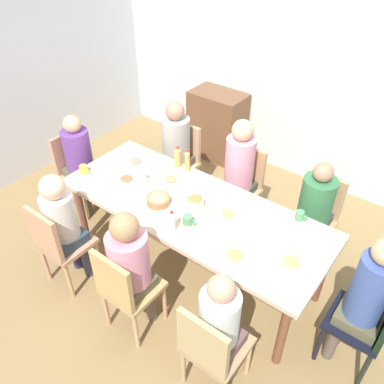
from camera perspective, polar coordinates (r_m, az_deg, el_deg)
The scene contains 36 objects.
ground_plane at distance 3.92m, azimuth 0.00°, elevation -10.72°, with size 6.30×6.30×0.00m, color olive.
wall_back at distance 4.78m, azimuth 16.46°, elevation 16.26°, with size 5.49×0.12×2.60m, color silver.
wall_left at distance 5.01m, azimuth -26.14°, elevation 15.00°, with size 0.12×4.40×2.60m, color silver.
dining_table at distance 3.43m, azimuth 0.00°, elevation -2.94°, with size 2.43×0.94×0.77m.
chair_0 at distance 3.87m, azimuth 17.45°, elevation -3.18°, with size 0.40×0.40×0.90m.
person_0 at distance 3.70m, azimuth 17.37°, elevation -1.97°, with size 0.30×0.30×1.13m.
chair_1 at distance 3.62m, azimuth -18.83°, elevation -6.95°, with size 0.40×0.40×0.90m.
person_1 at distance 3.53m, azimuth -18.27°, elevation -3.96°, with size 0.30×0.30×1.17m.
chair_2 at distance 3.14m, azimuth -9.73°, elevation -13.61°, with size 0.40×0.40×0.90m.
person_2 at distance 3.02m, azimuth -8.93°, elevation -10.07°, with size 0.31×0.31×1.20m.
chair_3 at distance 2.82m, azimuth 2.77°, elevation -21.64°, with size 0.40×0.40×0.90m.
person_3 at distance 2.73m, azimuth 4.07°, elevation -18.55°, with size 0.30×0.30×1.14m.
chair_4 at distance 3.19m, azimuth 24.50°, elevation -16.77°, with size 0.40×0.40×0.90m.
person_4 at distance 3.02m, azimuth 23.96°, elevation -13.56°, with size 0.30×0.30×1.26m.
chair_5 at distance 4.50m, azimuth -16.37°, elevation 3.41°, with size 0.40×0.40×0.90m.
person_5 at distance 4.34m, azimuth -16.02°, elevation 4.95°, with size 0.30×0.30×1.16m.
chair_6 at distance 4.11m, azimuth 7.22°, elevation 1.22°, with size 0.40×0.40×0.90m.
person_6 at distance 3.90m, azimuth 6.80°, elevation 3.49°, with size 0.30×0.30×1.27m.
chair_7 at distance 4.48m, azimuth -1.63°, elevation 4.98°, with size 0.40×0.40×0.90m.
person_7 at distance 4.31m, azimuth -2.43°, elevation 6.94°, with size 0.31×0.31×1.22m.
plate_0 at distance 3.71m, azimuth -9.50°, elevation 1.79°, with size 0.21×0.21×0.04m.
plate_1 at distance 3.66m, azimuth -3.16°, elevation 1.75°, with size 0.21×0.21×0.04m.
plate_2 at distance 2.95m, azimuth 6.22°, elevation -9.24°, with size 0.22×0.22×0.04m.
plate_3 at distance 3.95m, azimuth -8.26°, elevation 4.34°, with size 0.21×0.21×0.04m.
plate_4 at distance 3.28m, azimuth 5.22°, elevation -3.33°, with size 0.20×0.20×0.04m.
plate_5 at distance 2.98m, azimuth 14.14°, elevation -9.97°, with size 0.24×0.24×0.04m.
bowl_0 at distance 3.40m, azimuth -4.91°, elevation -1.08°, with size 0.20×0.20×0.08m.
bowl_1 at distance 3.37m, azimuth 0.42°, elevation -1.33°, with size 0.16×0.16×0.09m.
cup_0 at distance 3.34m, azimuth 15.41°, elevation -3.32°, with size 0.11×0.07×0.08m.
cup_1 at distance 3.90m, azimuth -15.44°, elevation 3.21°, with size 0.11×0.07×0.08m.
cup_2 at distance 3.19m, azimuth -0.57°, elevation -4.06°, with size 0.12×0.08×0.08m.
cup_3 at distance 3.66m, azimuth -7.26°, elevation 2.15°, with size 0.11×0.08×0.10m.
bottle_0 at distance 3.83m, azimuth -2.08°, elevation 5.10°, with size 0.07×0.07×0.21m.
bottle_1 at distance 3.75m, azimuth -0.68°, elevation 4.56°, with size 0.05×0.05×0.23m.
bottle_2 at distance 3.10m, azimuth -2.92°, elevation -4.31°, with size 0.06×0.06×0.20m.
side_cabinet at distance 5.29m, azimuth 3.65°, elevation 9.67°, with size 0.70×0.44×0.90m, color brown.
Camera 1 is at (1.58, -2.06, 2.94)m, focal length 36.74 mm.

